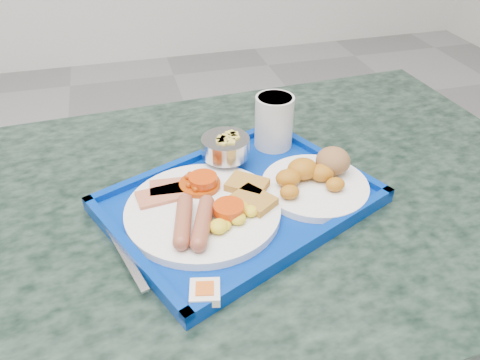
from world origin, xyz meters
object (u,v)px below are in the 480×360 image
at_px(tray, 240,201).
at_px(juice_cup, 274,120).
at_px(bread_plate, 316,178).
at_px(main_plate, 206,208).
at_px(fruit_bowl, 226,147).
at_px(table, 244,268).

height_order(tray, juice_cup, juice_cup).
distance_m(tray, bread_plate, 0.14).
relative_size(main_plate, juice_cup, 2.42).
relative_size(tray, main_plate, 2.05).
bearing_deg(bread_plate, fruit_bowl, 141.76).
height_order(tray, fruit_bowl, fruit_bowl).
bearing_deg(bread_plate, table, 164.88).
xyz_separation_m(table, bread_plate, (0.12, -0.03, 0.23)).
relative_size(table, main_plate, 4.88).
height_order(fruit_bowl, juice_cup, juice_cup).
height_order(table, tray, tray).
relative_size(tray, fruit_bowl, 5.87).
xyz_separation_m(table, juice_cup, (0.09, 0.12, 0.26)).
bearing_deg(tray, fruit_bowl, 89.14).
height_order(tray, main_plate, main_plate).
xyz_separation_m(bread_plate, juice_cup, (-0.03, 0.16, 0.04)).
relative_size(main_plate, fruit_bowl, 2.87).
height_order(bread_plate, fruit_bowl, same).
bearing_deg(tray, main_plate, -158.80).
relative_size(fruit_bowl, juice_cup, 0.85).
xyz_separation_m(main_plate, fruit_bowl, (0.07, 0.13, 0.03)).
bearing_deg(table, tray, -119.68).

